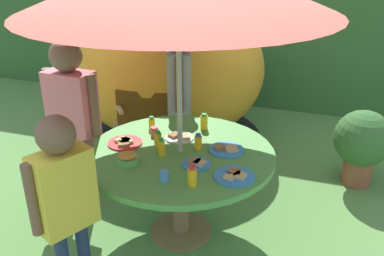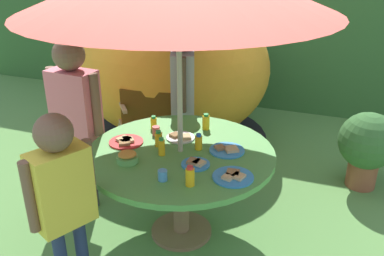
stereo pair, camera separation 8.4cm
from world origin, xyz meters
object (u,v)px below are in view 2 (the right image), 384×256
object	(u,v)px
child_in_yellow_shirt	(62,188)
juice_bottle_front_edge	(190,176)
plate_near_right	(227,150)
cup_near	(163,175)
child_in_pink_shirt	(75,104)
plate_back_edge	(233,176)
juice_bottle_center_back	(206,122)
plate_far_right	(126,141)
wooden_chair	(143,108)
garden_table	(181,164)
juice_bottle_near_left	(162,147)
plate_mid_left	(181,137)
juice_bottle_far_left	(199,142)
cup_far	(156,131)
potted_plant	(367,145)
snack_bowl	(127,157)
child_in_grey_shirt	(183,81)
plate_mid_right	(196,163)
juice_bottle_center_front	(154,123)
dome_tent	(171,69)
juice_bottle_spot_a	(159,139)

from	to	relation	value
child_in_yellow_shirt	juice_bottle_front_edge	world-z (taller)	child_in_yellow_shirt
plate_near_right	cup_near	distance (m)	0.58
child_in_pink_shirt	plate_back_edge	bearing A→B (deg)	-7.63
plate_back_edge	juice_bottle_center_back	xyz separation A→B (m)	(-0.39, 0.64, 0.05)
plate_far_right	juice_bottle_center_back	distance (m)	0.64
wooden_chair	juice_bottle_center_back	bearing A→B (deg)	-73.67
garden_table	juice_bottle_near_left	world-z (taller)	juice_bottle_near_left
wooden_chair	plate_mid_left	distance (m)	1.13
juice_bottle_center_back	cup_near	bearing A→B (deg)	-90.57
garden_table	juice_bottle_front_edge	xyz separation A→B (m)	(0.22, -0.40, 0.17)
juice_bottle_far_left	juice_bottle_near_left	bearing A→B (deg)	-141.36
juice_bottle_near_left	cup_far	bearing A→B (deg)	121.33
potted_plant	garden_table	bearing A→B (deg)	-137.23
snack_bowl	plate_near_right	size ratio (longest dim) A/B	0.58
wooden_chair	cup_far	size ratio (longest dim) A/B	14.44
child_in_grey_shirt	plate_mid_right	distance (m)	1.19
juice_bottle_near_left	plate_mid_right	bearing A→B (deg)	-11.55
potted_plant	juice_bottle_far_left	world-z (taller)	juice_bottle_far_left
snack_bowl	juice_bottle_center_back	distance (m)	0.76
juice_bottle_front_edge	child_in_yellow_shirt	bearing A→B (deg)	-146.09
plate_mid_right	juice_bottle_front_edge	bearing A→B (deg)	-78.19
child_in_pink_shirt	juice_bottle_front_edge	size ratio (longest dim) A/B	10.84
juice_bottle_far_left	snack_bowl	bearing A→B (deg)	-138.60
juice_bottle_center_front	child_in_pink_shirt	bearing A→B (deg)	-160.26
dome_tent	plate_back_edge	size ratio (longest dim) A/B	9.43
cup_near	garden_table	bearing A→B (deg)	95.93
juice_bottle_far_left	plate_mid_right	bearing A→B (deg)	-75.31
wooden_chair	plate_mid_right	bearing A→B (deg)	-88.58
dome_tent	cup_far	world-z (taller)	dome_tent
plate_mid_left	plate_back_edge	bearing A→B (deg)	-38.90
wooden_chair	juice_bottle_spot_a	bearing A→B (deg)	-96.05
juice_bottle_far_left	wooden_chair	bearing A→B (deg)	133.89
plate_near_right	juice_bottle_far_left	bearing A→B (deg)	-168.62
dome_tent	juice_bottle_far_left	xyz separation A→B (m)	(0.85, -1.54, -0.03)
plate_mid_left	juice_bottle_far_left	size ratio (longest dim) A/B	1.80
child_in_yellow_shirt	child_in_pink_shirt	bearing A→B (deg)	55.77
child_in_yellow_shirt	juice_bottle_near_left	distance (m)	0.77
wooden_chair	juice_bottle_near_left	bearing A→B (deg)	-95.99
plate_far_right	child_in_yellow_shirt	bearing A→B (deg)	-87.74
child_in_grey_shirt	juice_bottle_spot_a	bearing A→B (deg)	-10.09
juice_bottle_front_edge	garden_table	bearing A→B (deg)	118.95
child_in_yellow_shirt	juice_bottle_near_left	xyz separation A→B (m)	(0.29, 0.71, -0.03)
plate_far_right	juice_bottle_front_edge	size ratio (longest dim) A/B	1.92
child_in_yellow_shirt	plate_mid_right	xyz separation A→B (m)	(0.56, 0.66, -0.08)
plate_mid_left	juice_bottle_near_left	xyz separation A→B (m)	(-0.03, -0.29, 0.05)
plate_far_right	plate_back_edge	size ratio (longest dim) A/B	0.97
child_in_pink_shirt	dome_tent	bearing A→B (deg)	89.11
plate_near_right	juice_bottle_center_front	world-z (taller)	juice_bottle_center_front
child_in_pink_shirt	plate_mid_left	size ratio (longest dim) A/B	6.61
dome_tent	juice_bottle_center_front	distance (m)	1.38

